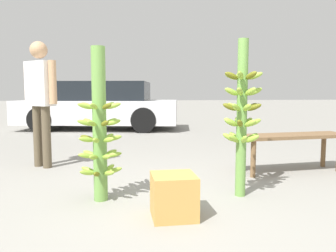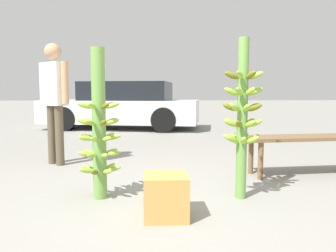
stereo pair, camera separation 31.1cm
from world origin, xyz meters
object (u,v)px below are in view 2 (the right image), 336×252
Objects in this scene: banana_stalk_left at (99,128)px; produce_crate at (166,196)px; banana_stalk_center at (242,114)px; market_bench at (303,142)px; parked_car at (123,106)px; vendor_person at (54,93)px.

banana_stalk_left reaches higher than produce_crate.
banana_stalk_center is 1.33m from market_bench.
parked_car is at bearing 110.85° from market_bench.
banana_stalk_center is at bearing -3.07° from banana_stalk_left.
vendor_person is 2.57m from produce_crate.
banana_stalk_left is 1.31m from banana_stalk_center.
banana_stalk_left is at bearing -166.10° from parked_car.
parked_car is (-1.58, 6.05, -0.17)m from banana_stalk_center.
produce_crate is (-0.72, -0.44, -0.61)m from banana_stalk_center.
parked_car is at bearing 92.71° from banana_stalk_left.
parked_car is 6.56m from produce_crate.
banana_stalk_left reaches higher than market_bench.
market_bench is (3.09, -0.74, -0.58)m from vendor_person.
vendor_person is 4.54m from parked_car.
banana_stalk_center reaches higher than parked_car.
banana_stalk_left is 0.94× the size of banana_stalk_center.
market_bench is 0.33× the size of parked_car.
banana_stalk_center is at bearing -154.13° from parked_car.
parked_car is at bearing 104.68° from banana_stalk_center.
vendor_person is at bearing 161.41° from market_bench.
produce_crate is (1.41, -1.99, -0.81)m from vendor_person.
banana_stalk_left is at bearing -20.28° from vendor_person.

